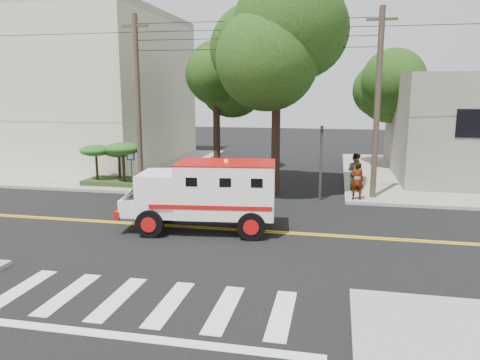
# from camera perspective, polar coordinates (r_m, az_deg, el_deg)

# --- Properties ---
(ground) EXTENTS (100.00, 100.00, 0.00)m
(ground) POSITION_cam_1_polar(r_m,az_deg,el_deg) (18.13, -3.20, -5.91)
(ground) COLOR black
(ground) RESTS_ON ground
(sidewalk_nw) EXTENTS (17.00, 17.00, 0.15)m
(sidewalk_nw) POSITION_cam_1_polar(r_m,az_deg,el_deg) (35.60, -18.78, 1.94)
(sidewalk_nw) COLOR gray
(sidewalk_nw) RESTS_ON ground
(building_left) EXTENTS (16.00, 14.00, 10.00)m
(building_left) POSITION_cam_1_polar(r_m,az_deg,el_deg) (37.55, -20.75, 10.03)
(building_left) COLOR beige
(building_left) RESTS_ON sidewalk_nw
(utility_pole_left) EXTENTS (0.28, 0.28, 9.00)m
(utility_pole_left) POSITION_cam_1_polar(r_m,az_deg,el_deg) (24.93, -12.33, 8.93)
(utility_pole_left) COLOR #382D23
(utility_pole_left) RESTS_ON ground
(utility_pole_right) EXTENTS (0.28, 0.28, 9.00)m
(utility_pole_right) POSITION_cam_1_polar(r_m,az_deg,el_deg) (23.04, 16.40, 8.61)
(utility_pole_right) COLOR #382D23
(utility_pole_right) RESTS_ON ground
(tree_main) EXTENTS (6.08, 5.70, 9.85)m
(tree_main) POSITION_cam_1_polar(r_m,az_deg,el_deg) (23.20, 5.55, 15.68)
(tree_main) COLOR black
(tree_main) RESTS_ON ground
(tree_left) EXTENTS (4.48, 4.20, 7.70)m
(tree_left) POSITION_cam_1_polar(r_m,az_deg,el_deg) (29.45, -2.41, 11.81)
(tree_left) COLOR black
(tree_left) RESTS_ON ground
(tree_right) EXTENTS (4.80, 4.50, 8.20)m
(tree_right) POSITION_cam_1_polar(r_m,az_deg,el_deg) (32.83, 19.79, 11.73)
(tree_right) COLOR black
(tree_right) RESTS_ON ground
(traffic_signal) EXTENTS (0.15, 0.18, 3.60)m
(traffic_signal) POSITION_cam_1_polar(r_m,az_deg,el_deg) (22.57, 9.86, 3.05)
(traffic_signal) COLOR #3F3F42
(traffic_signal) RESTS_ON ground
(accessibility_sign) EXTENTS (0.45, 0.10, 2.02)m
(accessibility_sign) POSITION_cam_1_polar(r_m,az_deg,el_deg) (25.61, -13.12, 1.89)
(accessibility_sign) COLOR #3F3F42
(accessibility_sign) RESTS_ON ground
(palm_planter) EXTENTS (3.52, 2.63, 2.36)m
(palm_planter) POSITION_cam_1_polar(r_m,az_deg,el_deg) (26.51, -15.16, 2.71)
(palm_planter) COLOR #1E3314
(palm_planter) RESTS_ON sidewalk_nw
(armored_truck) EXTENTS (5.99, 2.89, 2.63)m
(armored_truck) POSITION_cam_1_polar(r_m,az_deg,el_deg) (17.54, -4.12, -1.44)
(armored_truck) COLOR white
(armored_truck) RESTS_ON ground
(pedestrian_a) EXTENTS (0.72, 0.53, 1.80)m
(pedestrian_a) POSITION_cam_1_polar(r_m,az_deg,el_deg) (22.67, 14.05, -0.10)
(pedestrian_a) COLOR gray
(pedestrian_a) RESTS_ON sidewalk_ne
(pedestrian_b) EXTENTS (1.18, 1.16, 1.92)m
(pedestrian_b) POSITION_cam_1_polar(r_m,az_deg,el_deg) (24.77, 13.89, 0.96)
(pedestrian_b) COLOR gray
(pedestrian_b) RESTS_ON sidewalk_ne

